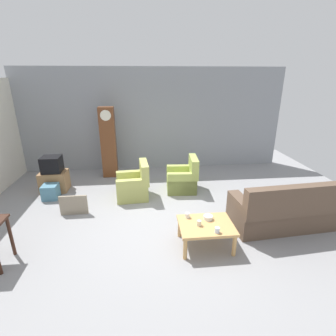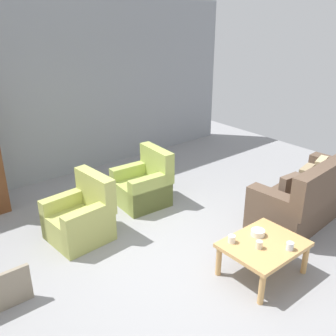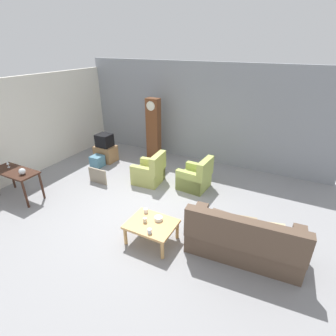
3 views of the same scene
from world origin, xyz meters
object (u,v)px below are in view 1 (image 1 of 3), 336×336
grandfather_clock (108,143)px  tv_crt (52,164)px  coffee_table_wood (206,227)px  cup_cream_tall (199,223)px  framed_picture_leaning (74,205)px  cup_white_porcelain (187,215)px  armchair_olive_far (183,179)px  storage_box_blue (51,192)px  tv_stand_cabinet (55,181)px  bowl_white_stacked (208,217)px  cup_blue_rimmed (217,230)px  couch_floral (285,211)px  armchair_olive_near (134,186)px

grandfather_clock → tv_crt: bearing=-146.0°
coffee_table_wood → cup_cream_tall: size_ratio=10.14×
framed_picture_leaning → cup_white_porcelain: size_ratio=6.57×
armchair_olive_far → coffee_table_wood: bearing=-89.4°
tv_crt → storage_box_blue: size_ratio=1.27×
grandfather_clock → tv_crt: 1.69m
tv_stand_cabinet → bowl_white_stacked: size_ratio=3.97×
storage_box_blue → cup_blue_rimmed: 4.36m
cup_blue_rimmed → cup_cream_tall: same height
coffee_table_wood → storage_box_blue: bearing=146.6°
grandfather_clock → storage_box_blue: bearing=-133.0°
armchair_olive_far → cup_blue_rimmed: (0.14, -2.70, 0.19)m
armchair_olive_far → framed_picture_leaning: (-2.62, -1.04, -0.08)m
armchair_olive_far → cup_blue_rimmed: armchair_olive_far is taller
couch_floral → coffee_table_wood: 1.79m
couch_floral → cup_blue_rimmed: size_ratio=22.83×
cup_cream_tall → couch_floral: bearing=14.0°
cup_blue_rimmed → couch_floral: bearing=23.8°
cup_white_porcelain → armchair_olive_far: bearing=83.0°
framed_picture_leaning → cup_cream_tall: cup_cream_tall is taller
armchair_olive_near → tv_stand_cabinet: 2.22m
framed_picture_leaning → cup_cream_tall: 2.89m
couch_floral → armchair_olive_far: 2.66m
grandfather_clock → framed_picture_leaning: (-0.56, -2.29, -0.83)m
couch_floral → storage_box_blue: bearing=160.6°
framed_picture_leaning → cup_white_porcelain: cup_white_porcelain is taller
tv_crt → storage_box_blue: bearing=-84.8°
storage_box_blue → cup_blue_rimmed: bearing=-35.5°
tv_stand_cabinet → cup_cream_tall: size_ratio=7.18×
cup_white_porcelain → bowl_white_stacked: (0.37, -0.10, -0.01)m
coffee_table_wood → cup_blue_rimmed: (0.12, -0.27, 0.11)m
armchair_olive_far → cup_blue_rimmed: size_ratio=9.72×
armchair_olive_far → coffee_table_wood: size_ratio=0.96×
tv_crt → framed_picture_leaning: 1.67m
bowl_white_stacked → cup_blue_rimmed: bearing=-83.8°
armchair_olive_near → storage_box_blue: armchair_olive_near is taller
armchair_olive_near → bowl_white_stacked: size_ratio=5.37×
cup_cream_tall → cup_blue_rimmed: bearing=-43.7°
coffee_table_wood → tv_stand_cabinet: tv_stand_cabinet is taller
armchair_olive_far → bowl_white_stacked: bearing=-87.5°
framed_picture_leaning → bowl_white_stacked: size_ratio=3.50×
tv_stand_cabinet → cup_white_porcelain: same height
framed_picture_leaning → cup_blue_rimmed: 3.23m
couch_floral → bowl_white_stacked: bearing=-170.3°
armchair_olive_far → bowl_white_stacked: armchair_olive_far is taller
tv_crt → grandfather_clock: bearing=34.0°
cup_white_porcelain → bowl_white_stacked: 0.38m
armchair_olive_far → cup_cream_tall: size_ratio=9.72×
grandfather_clock → storage_box_blue: grandfather_clock is taller
bowl_white_stacked → storage_box_blue: bearing=149.0°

